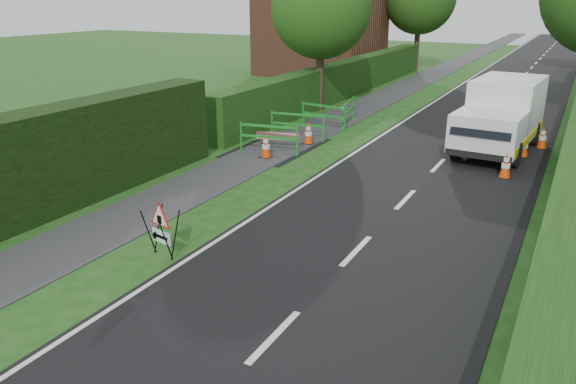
% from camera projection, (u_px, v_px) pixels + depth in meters
% --- Properties ---
extents(ground, '(120.00, 120.00, 0.00)m').
position_uv_depth(ground, '(108.00, 327.00, 9.00)').
color(ground, '#194212').
rests_on(ground, ground).
extents(road_surface, '(6.00, 90.00, 0.02)m').
position_uv_depth(road_surface, '(524.00, 75.00, 37.09)').
color(road_surface, black).
rests_on(road_surface, ground).
extents(footpath, '(2.00, 90.00, 0.02)m').
position_uv_depth(footpath, '(441.00, 70.00, 39.51)').
color(footpath, '#2D2D30').
rests_on(footpath, ground).
extents(hedge_west_far, '(1.00, 24.00, 1.80)m').
position_uv_depth(hedge_west_far, '(344.00, 96.00, 29.55)').
color(hedge_west_far, '#14380F').
rests_on(hedge_west_far, ground).
extents(house_west, '(7.50, 7.40, 7.88)m').
position_uv_depth(house_west, '(322.00, 29.00, 37.47)').
color(house_west, brown).
rests_on(house_west, ground).
extents(tree_nw, '(4.40, 4.40, 6.70)m').
position_uv_depth(tree_nw, '(321.00, 8.00, 24.55)').
color(tree_nw, '#2D2116').
rests_on(tree_nw, ground).
extents(triangle_sign, '(0.82, 0.82, 1.00)m').
position_uv_depth(triangle_sign, '(159.00, 225.00, 11.20)').
color(triangle_sign, black).
rests_on(triangle_sign, ground).
extents(works_van, '(2.40, 5.33, 2.37)m').
position_uv_depth(works_van, '(501.00, 114.00, 18.80)').
color(works_van, silver).
rests_on(works_van, ground).
extents(traffic_cone_0, '(0.38, 0.38, 0.79)m').
position_uv_depth(traffic_cone_0, '(506.00, 165.00, 16.19)').
color(traffic_cone_0, black).
rests_on(traffic_cone_0, ground).
extents(traffic_cone_1, '(0.38, 0.38, 0.79)m').
position_uv_depth(traffic_cone_1, '(524.00, 145.00, 18.32)').
color(traffic_cone_1, black).
rests_on(traffic_cone_1, ground).
extents(traffic_cone_2, '(0.38, 0.38, 0.79)m').
position_uv_depth(traffic_cone_2, '(542.00, 138.00, 19.32)').
color(traffic_cone_2, black).
rests_on(traffic_cone_2, ground).
extents(traffic_cone_3, '(0.38, 0.38, 0.79)m').
position_uv_depth(traffic_cone_3, '(266.00, 146.00, 18.23)').
color(traffic_cone_3, black).
rests_on(traffic_cone_3, ground).
extents(traffic_cone_4, '(0.38, 0.38, 0.79)m').
position_uv_depth(traffic_cone_4, '(308.00, 133.00, 19.92)').
color(traffic_cone_4, black).
rests_on(traffic_cone_4, ground).
extents(ped_barrier_0, '(2.09, 0.68, 1.00)m').
position_uv_depth(ped_barrier_0, '(269.00, 135.00, 18.70)').
color(ped_barrier_0, '#178322').
rests_on(ped_barrier_0, ground).
extents(ped_barrier_1, '(2.09, 0.65, 1.00)m').
position_uv_depth(ped_barrier_1, '(298.00, 122.00, 20.53)').
color(ped_barrier_1, '#178322').
rests_on(ped_barrier_1, ground).
extents(ped_barrier_2, '(2.09, 0.68, 1.00)m').
position_uv_depth(ped_barrier_2, '(323.00, 113.00, 22.10)').
color(ped_barrier_2, '#178322').
rests_on(ped_barrier_2, ground).
extents(ped_barrier_3, '(0.70, 2.09, 1.00)m').
position_uv_depth(ped_barrier_3, '(349.00, 109.00, 22.92)').
color(ped_barrier_3, '#178322').
rests_on(ped_barrier_3, ground).
extents(redwhite_plank, '(1.45, 0.46, 0.25)m').
position_uv_depth(redwhite_plank, '(278.00, 149.00, 19.45)').
color(redwhite_plank, red).
rests_on(redwhite_plank, ground).
extents(hatchback_car, '(2.58, 3.94, 1.25)m').
position_uv_depth(hatchback_car, '(504.00, 84.00, 29.51)').
color(hatchback_car, silver).
rests_on(hatchback_car, ground).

